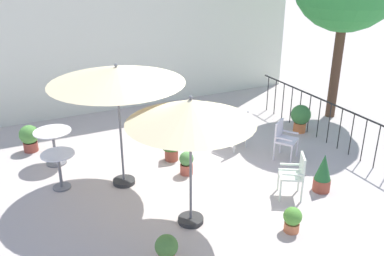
{
  "coord_description": "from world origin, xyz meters",
  "views": [
    {
      "loc": [
        -3.47,
        -7.2,
        4.35
      ],
      "look_at": [
        0.0,
        0.01,
        0.96
      ],
      "focal_mm": 39.88,
      "sensor_mm": 36.0,
      "label": 1
    }
  ],
  "objects_px": {
    "potted_plant_0": "(186,163)",
    "potted_plant_2": "(301,117)",
    "cafe_table_0": "(54,141)",
    "potted_plant_1": "(323,173)",
    "cafe_table_1": "(59,164)",
    "patio_umbrella_0": "(191,112)",
    "patio_chair_2": "(283,137)",
    "patio_umbrella_1": "(117,76)",
    "potted_plant_5": "(29,137)",
    "patio_chair_1": "(236,128)",
    "potted_plant_3": "(292,219)",
    "potted_plant_6": "(167,249)",
    "patio_chair_0": "(295,172)",
    "potted_plant_4": "(171,143)"
  },
  "relations": [
    {
      "from": "patio_umbrella_0",
      "to": "potted_plant_3",
      "type": "height_order",
      "value": "patio_umbrella_0"
    },
    {
      "from": "potted_plant_3",
      "to": "potted_plant_2",
      "type": "bearing_deg",
      "value": 49.51
    },
    {
      "from": "patio_umbrella_0",
      "to": "patio_chair_2",
      "type": "height_order",
      "value": "patio_umbrella_0"
    },
    {
      "from": "patio_umbrella_0",
      "to": "potted_plant_1",
      "type": "relative_size",
      "value": 2.95
    },
    {
      "from": "cafe_table_1",
      "to": "patio_chair_2",
      "type": "xyz_separation_m",
      "value": [
        4.69,
        -0.81,
        -0.01
      ]
    },
    {
      "from": "cafe_table_0",
      "to": "patio_chair_1",
      "type": "distance_m",
      "value": 4.06
    },
    {
      "from": "patio_chair_1",
      "to": "potted_plant_3",
      "type": "bearing_deg",
      "value": -104.48
    },
    {
      "from": "cafe_table_0",
      "to": "potted_plant_1",
      "type": "xyz_separation_m",
      "value": [
        4.44,
        -3.39,
        -0.16
      ]
    },
    {
      "from": "patio_umbrella_1",
      "to": "potted_plant_3",
      "type": "bearing_deg",
      "value": -53.2
    },
    {
      "from": "potted_plant_5",
      "to": "cafe_table_1",
      "type": "bearing_deg",
      "value": -80.28
    },
    {
      "from": "patio_chair_2",
      "to": "potted_plant_5",
      "type": "relative_size",
      "value": 1.35
    },
    {
      "from": "patio_chair_0",
      "to": "potted_plant_6",
      "type": "relative_size",
      "value": 1.78
    },
    {
      "from": "patio_chair_1",
      "to": "potted_plant_2",
      "type": "distance_m",
      "value": 2.0
    },
    {
      "from": "potted_plant_2",
      "to": "potted_plant_4",
      "type": "distance_m",
      "value": 3.57
    },
    {
      "from": "cafe_table_0",
      "to": "potted_plant_3",
      "type": "distance_m",
      "value": 5.23
    },
    {
      "from": "potted_plant_1",
      "to": "patio_chair_0",
      "type": "bearing_deg",
      "value": 173.54
    },
    {
      "from": "patio_umbrella_1",
      "to": "potted_plant_5",
      "type": "height_order",
      "value": "patio_umbrella_1"
    },
    {
      "from": "potted_plant_6",
      "to": "potted_plant_2",
      "type": "bearing_deg",
      "value": 31.99
    },
    {
      "from": "patio_chair_1",
      "to": "potted_plant_5",
      "type": "distance_m",
      "value": 4.76
    },
    {
      "from": "patio_umbrella_1",
      "to": "potted_plant_2",
      "type": "xyz_separation_m",
      "value": [
        4.83,
        0.56,
        -1.81
      ]
    },
    {
      "from": "potted_plant_3",
      "to": "potted_plant_4",
      "type": "bearing_deg",
      "value": 103.4
    },
    {
      "from": "patio_umbrella_0",
      "to": "potted_plant_1",
      "type": "distance_m",
      "value": 3.18
    },
    {
      "from": "patio_chair_0",
      "to": "potted_plant_4",
      "type": "bearing_deg",
      "value": 121.8
    },
    {
      "from": "potted_plant_3",
      "to": "cafe_table_0",
      "type": "bearing_deg",
      "value": 126.63
    },
    {
      "from": "potted_plant_1",
      "to": "potted_plant_5",
      "type": "bearing_deg",
      "value": 138.59
    },
    {
      "from": "patio_chair_1",
      "to": "potted_plant_3",
      "type": "distance_m",
      "value": 3.25
    },
    {
      "from": "patio_chair_0",
      "to": "cafe_table_1",
      "type": "bearing_deg",
      "value": 150.35
    },
    {
      "from": "patio_umbrella_0",
      "to": "potted_plant_3",
      "type": "relative_size",
      "value": 5.13
    },
    {
      "from": "potted_plant_3",
      "to": "potted_plant_6",
      "type": "height_order",
      "value": "potted_plant_6"
    },
    {
      "from": "patio_umbrella_0",
      "to": "potted_plant_2",
      "type": "height_order",
      "value": "patio_umbrella_0"
    },
    {
      "from": "potted_plant_0",
      "to": "potted_plant_2",
      "type": "bearing_deg",
      "value": 11.93
    },
    {
      "from": "patio_umbrella_1",
      "to": "potted_plant_2",
      "type": "height_order",
      "value": "patio_umbrella_1"
    },
    {
      "from": "patio_chair_1",
      "to": "potted_plant_6",
      "type": "distance_m",
      "value": 4.21
    },
    {
      "from": "potted_plant_1",
      "to": "patio_chair_1",
      "type": "bearing_deg",
      "value": 102.47
    },
    {
      "from": "potted_plant_4",
      "to": "potted_plant_0",
      "type": "bearing_deg",
      "value": -87.62
    },
    {
      "from": "potted_plant_3",
      "to": "potted_plant_5",
      "type": "height_order",
      "value": "potted_plant_5"
    },
    {
      "from": "patio_umbrella_1",
      "to": "potted_plant_6",
      "type": "bearing_deg",
      "value": -92.96
    },
    {
      "from": "potted_plant_1",
      "to": "cafe_table_1",
      "type": "bearing_deg",
      "value": 153.14
    },
    {
      "from": "patio_chair_1",
      "to": "potted_plant_6",
      "type": "relative_size",
      "value": 1.9
    },
    {
      "from": "potted_plant_1",
      "to": "potted_plant_3",
      "type": "height_order",
      "value": "potted_plant_1"
    },
    {
      "from": "patio_umbrella_0",
      "to": "patio_chair_2",
      "type": "relative_size",
      "value": 2.67
    },
    {
      "from": "potted_plant_0",
      "to": "potted_plant_6",
      "type": "distance_m",
      "value": 2.75
    },
    {
      "from": "cafe_table_1",
      "to": "potted_plant_6",
      "type": "xyz_separation_m",
      "value": [
        1.02,
        -2.9,
        -0.25
      ]
    },
    {
      "from": "cafe_table_0",
      "to": "potted_plant_0",
      "type": "bearing_deg",
      "value": -34.99
    },
    {
      "from": "potted_plant_2",
      "to": "potted_plant_3",
      "type": "relative_size",
      "value": 1.61
    },
    {
      "from": "potted_plant_0",
      "to": "potted_plant_1",
      "type": "height_order",
      "value": "potted_plant_1"
    },
    {
      "from": "patio_umbrella_0",
      "to": "patio_chair_0",
      "type": "relative_size",
      "value": 2.66
    },
    {
      "from": "potted_plant_3",
      "to": "patio_chair_1",
      "type": "bearing_deg",
      "value": 75.52
    },
    {
      "from": "patio_umbrella_1",
      "to": "patio_chair_1",
      "type": "distance_m",
      "value": 3.34
    },
    {
      "from": "patio_chair_2",
      "to": "potted_plant_2",
      "type": "xyz_separation_m",
      "value": [
        1.3,
        1.0,
        -0.1
      ]
    }
  ]
}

